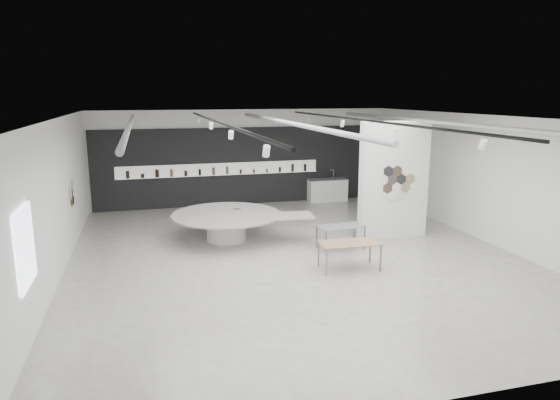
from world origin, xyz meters
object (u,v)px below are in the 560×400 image
object	(u,v)px
kitchen_counter	(327,190)
sample_table_wood	(350,245)
partition_column	(394,180)
display_island	(229,223)
sample_table_stone	(341,228)

from	to	relation	value
kitchen_counter	sample_table_wood	bearing A→B (deg)	-105.69
partition_column	kitchen_counter	world-z (taller)	partition_column
partition_column	display_island	distance (m)	5.25
display_island	partition_column	bearing A→B (deg)	-4.38
display_island	sample_table_wood	xyz separation A→B (m)	(2.54, -3.37, 0.10)
partition_column	kitchen_counter	size ratio (longest dim) A/B	2.17
display_island	sample_table_wood	size ratio (longest dim) A/B	2.86
display_island	sample_table_wood	distance (m)	4.23
sample_table_stone	kitchen_counter	xyz separation A→B (m)	(1.95, 6.29, -0.15)
display_island	kitchen_counter	distance (m)	6.74
partition_column	sample_table_wood	size ratio (longest dim) A/B	2.34
partition_column	sample_table_stone	xyz separation A→B (m)	(-2.02, -0.74, -1.18)
sample_table_wood	kitchen_counter	bearing A→B (deg)	73.26
kitchen_counter	display_island	bearing A→B (deg)	-136.08
display_island	sample_table_stone	size ratio (longest dim) A/B	3.16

